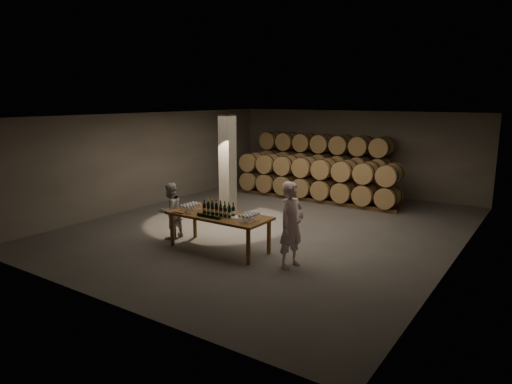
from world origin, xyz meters
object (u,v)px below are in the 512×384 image
Objects in this scene: tasting_table at (219,218)px; bottle_cluster at (219,210)px; person_man at (291,225)px; person_woman at (170,211)px; stool at (177,222)px; notebook_near at (181,212)px; plate at (236,217)px.

bottle_cluster is at bearing -56.72° from tasting_table.
tasting_table is 1.35× the size of person_man.
person_man is 1.28× the size of person_woman.
person_woman is at bearing -139.05° from stool.
person_man is (2.04, -0.00, 0.16)m from tasting_table.
stool is (-0.65, 0.50, -0.48)m from notebook_near.
bottle_cluster is (0.02, -0.04, 0.23)m from tasting_table.
person_woman is at bearing 179.29° from tasting_table.
person_woman is at bearing 147.57° from notebook_near.
person_man is (2.93, 0.38, 0.05)m from notebook_near.
tasting_table is 1.60m from stool.
bottle_cluster reaches higher than plate.
notebook_near is at bearing -159.29° from bottle_cluster.
notebook_near is at bearing -37.62° from stool.
person_woman reaches higher than tasting_table.
notebook_near is 0.17× the size of person_woman.
notebook_near is 0.88m from person_woman.
person_woman is (-0.11, -0.10, 0.32)m from stool.
person_man is (3.59, -0.12, 0.52)m from stool.
person_woman is (-1.67, 0.02, -0.04)m from tasting_table.
plate is 0.15× the size of person_man.
plate is at bearing -1.66° from tasting_table.
person_woman is at bearing 178.04° from bottle_cluster.
plate is 1.46m from notebook_near.
tasting_table is at bearing 123.28° from bottle_cluster.
stool is at bearing 176.27° from plate.
bottle_cluster is 1.69m from stool.
bottle_cluster is 1.63× the size of stool.
bottle_cluster is 3.40× the size of notebook_near.
bottle_cluster is at bearing -5.69° from stool.
person_man is 3.71m from person_woman.
bottle_cluster is at bearing 89.21° from person_woman.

